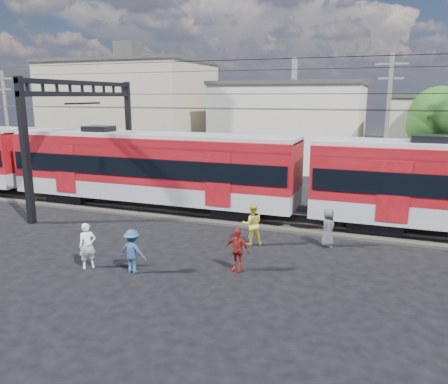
% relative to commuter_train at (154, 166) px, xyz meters
% --- Properties ---
extents(ground, '(120.00, 120.00, 0.00)m').
position_rel_commuter_train_xyz_m(ground, '(5.66, -8.00, -2.40)').
color(ground, black).
rests_on(ground, ground).
extents(track_bed, '(70.00, 3.40, 0.12)m').
position_rel_commuter_train_xyz_m(track_bed, '(5.66, 0.00, -2.34)').
color(track_bed, '#2D2823').
rests_on(track_bed, ground).
extents(rail_near, '(70.00, 0.12, 0.12)m').
position_rel_commuter_train_xyz_m(rail_near, '(5.66, -0.75, -2.22)').
color(rail_near, '#59544C').
rests_on(rail_near, track_bed).
extents(rail_far, '(70.00, 0.12, 0.12)m').
position_rel_commuter_train_xyz_m(rail_far, '(5.66, 0.75, -2.22)').
color(rail_far, '#59544C').
rests_on(rail_far, track_bed).
extents(commuter_train, '(50.30, 3.08, 4.17)m').
position_rel_commuter_train_xyz_m(commuter_train, '(0.00, 0.00, 0.00)').
color(commuter_train, black).
rests_on(commuter_train, ground).
extents(catenary, '(70.00, 9.30, 7.52)m').
position_rel_commuter_train_xyz_m(catenary, '(-2.99, -0.00, 2.73)').
color(catenary, black).
rests_on(catenary, ground).
extents(building_west, '(14.28, 10.20, 9.30)m').
position_rel_commuter_train_xyz_m(building_west, '(-11.34, 16.00, 2.25)').
color(building_west, tan).
rests_on(building_west, ground).
extents(building_midwest, '(12.24, 12.24, 7.30)m').
position_rel_commuter_train_xyz_m(building_midwest, '(3.66, 19.00, 1.25)').
color(building_midwest, beige).
rests_on(building_midwest, ground).
extents(utility_pole_mid, '(1.80, 0.24, 8.50)m').
position_rel_commuter_train_xyz_m(utility_pole_mid, '(11.66, 7.00, 2.13)').
color(utility_pole_mid, slate).
rests_on(utility_pole_mid, ground).
extents(utility_pole_west, '(1.80, 0.24, 8.00)m').
position_rel_commuter_train_xyz_m(utility_pole_west, '(-16.34, 6.00, 1.88)').
color(utility_pole_west, slate).
rests_on(utility_pole_west, ground).
extents(tree_near, '(3.82, 3.64, 6.72)m').
position_rel_commuter_train_xyz_m(tree_near, '(14.84, 10.09, 2.26)').
color(tree_near, '#382619').
rests_on(tree_near, ground).
extents(pedestrian_a, '(0.70, 0.71, 1.66)m').
position_rel_commuter_train_xyz_m(pedestrian_a, '(1.82, -8.24, -1.57)').
color(pedestrian_a, white).
rests_on(pedestrian_a, ground).
extents(pedestrian_b, '(1.06, 0.97, 1.77)m').
position_rel_commuter_train_xyz_m(pedestrian_b, '(6.68, -3.77, -1.52)').
color(pedestrian_b, gold).
rests_on(pedestrian_b, ground).
extents(pedestrian_c, '(1.03, 0.61, 1.57)m').
position_rel_commuter_train_xyz_m(pedestrian_c, '(3.59, -8.07, -1.62)').
color(pedestrian_c, navy).
rests_on(pedestrian_c, ground).
extents(pedestrian_d, '(0.98, 0.53, 1.58)m').
position_rel_commuter_train_xyz_m(pedestrian_d, '(6.99, -6.68, -1.61)').
color(pedestrian_d, maroon).
rests_on(pedestrian_d, ground).
extents(pedestrian_e, '(0.62, 0.85, 1.61)m').
position_rel_commuter_train_xyz_m(pedestrian_e, '(9.69, -2.91, -1.60)').
color(pedestrian_e, '#49494E').
rests_on(pedestrian_e, ground).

